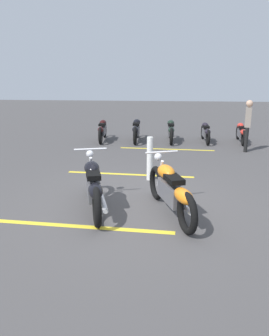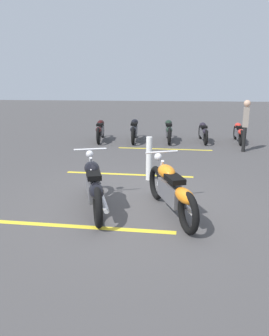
# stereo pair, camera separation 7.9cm
# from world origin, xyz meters

# --- Properties ---
(ground_plane) EXTENTS (60.00, 60.00, 0.00)m
(ground_plane) POSITION_xyz_m (0.00, 0.00, 0.00)
(ground_plane) COLOR #474444
(motorcycle_bright_foreground) EXTENTS (2.13, 0.92, 1.04)m
(motorcycle_bright_foreground) POSITION_xyz_m (-0.39, -0.72, 0.46)
(motorcycle_bright_foreground) COLOR black
(motorcycle_bright_foreground) RESTS_ON ground
(motorcycle_dark_foreground) EXTENTS (2.16, 0.87, 1.04)m
(motorcycle_dark_foreground) POSITION_xyz_m (-0.30, 0.68, 0.46)
(motorcycle_dark_foreground) COLOR black
(motorcycle_dark_foreground) RESTS_ON ground
(motorcycle_row_far_left) EXTENTS (1.90, 0.27, 0.71)m
(motorcycle_row_far_left) POSITION_xyz_m (6.68, -3.27, 0.39)
(motorcycle_row_far_left) COLOR black
(motorcycle_row_far_left) RESTS_ON ground
(motorcycle_row_left) EXTENTS (1.90, 0.28, 0.71)m
(motorcycle_row_left) POSITION_xyz_m (6.65, -1.97, 0.39)
(motorcycle_row_left) COLOR black
(motorcycle_row_left) RESTS_ON ground
(motorcycle_row_center) EXTENTS (2.12, 0.30, 0.80)m
(motorcycle_row_center) POSITION_xyz_m (6.60, -0.66, 0.43)
(motorcycle_row_center) COLOR black
(motorcycle_row_center) RESTS_ON ground
(motorcycle_row_right) EXTENTS (2.18, 0.31, 0.82)m
(motorcycle_row_right) POSITION_xyz_m (6.54, 0.64, 0.45)
(motorcycle_row_right) COLOR black
(motorcycle_row_right) RESTS_ON ground
(motorcycle_row_far_right) EXTENTS (2.07, 0.37, 0.78)m
(motorcycle_row_far_right) POSITION_xyz_m (6.46, 1.94, 0.43)
(motorcycle_row_far_right) COLOR black
(motorcycle_row_far_right) RESTS_ON ground
(bystander_near_row) EXTENTS (0.28, 0.23, 1.67)m
(bystander_near_row) POSITION_xyz_m (5.15, -3.14, 0.93)
(bystander_near_row) COLOR black
(bystander_near_row) RESTS_ON ground
(bollard_post) EXTENTS (0.14, 0.14, 1.03)m
(bollard_post) POSITION_xyz_m (1.66, -0.21, 0.51)
(bollard_post) COLOR white
(bollard_post) RESTS_ON ground
(parking_stripe_near) EXTENTS (0.25, 3.20, 0.01)m
(parking_stripe_near) POSITION_xyz_m (-1.03, 0.80, 0.00)
(parking_stripe_near) COLOR yellow
(parking_stripe_near) RESTS_ON ground
(parking_stripe_mid) EXTENTS (0.25, 3.20, 0.01)m
(parking_stripe_mid) POSITION_xyz_m (2.03, 0.32, 0.00)
(parking_stripe_mid) COLOR yellow
(parking_stripe_mid) RESTS_ON ground
(parking_stripe_far) EXTENTS (0.25, 3.20, 0.01)m
(parking_stripe_far) POSITION_xyz_m (5.21, -0.54, 0.00)
(parking_stripe_far) COLOR yellow
(parking_stripe_far) RESTS_ON ground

